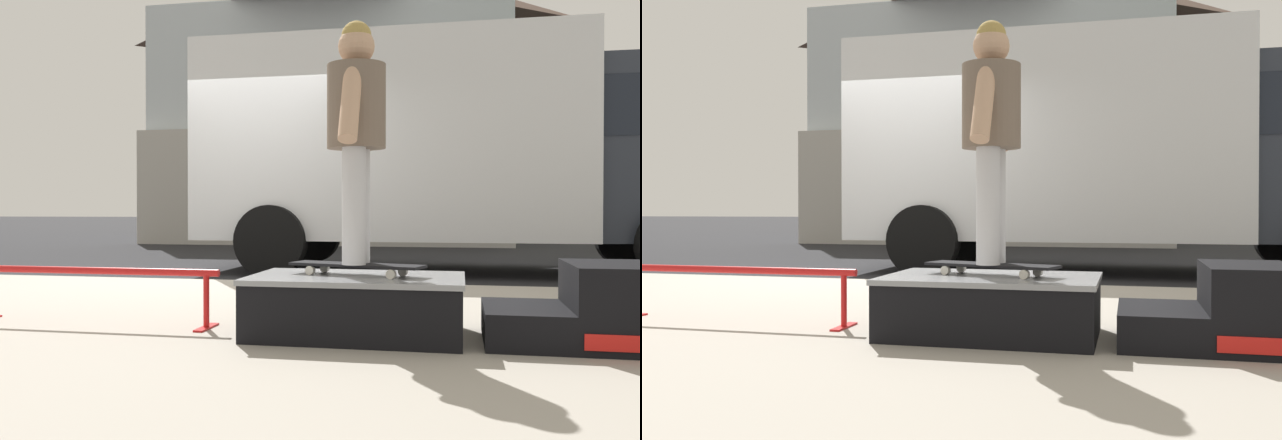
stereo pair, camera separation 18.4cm
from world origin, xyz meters
The scene contains 9 objects.
ground_plane centered at (0.00, 0.00, 0.00)m, with size 140.00×140.00×0.00m, color black.
sidewalk_slab centered at (0.00, -3.00, 0.06)m, with size 50.00×5.00×0.12m, color #A8A093.
skate_box centered at (2.01, -3.27, 0.30)m, with size 1.20×0.79×0.34m.
kicker_ramp centered at (3.23, -3.27, 0.30)m, with size 0.88×0.71×0.43m.
grind_rail centered at (0.32, -3.23, 0.40)m, with size 1.70×0.28×0.36m.
skateboard centered at (2.01, -3.26, 0.52)m, with size 0.80×0.41×0.07m.
skater_kid centered at (2.01, -3.26, 1.34)m, with size 0.33×0.71×1.38m.
box_truck centered at (2.63, 2.20, 1.70)m, with size 6.91×2.63×3.05m.
house_behind centered at (-0.73, 12.38, 4.24)m, with size 9.54×8.23×8.40m.
Camera 2 is at (2.77, -7.01, 0.84)m, focal length 37.74 mm.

